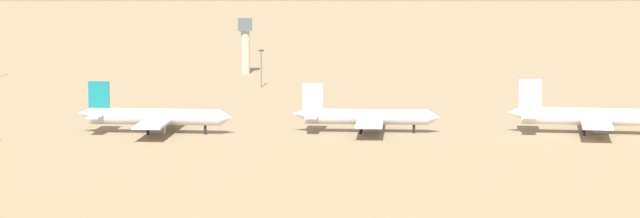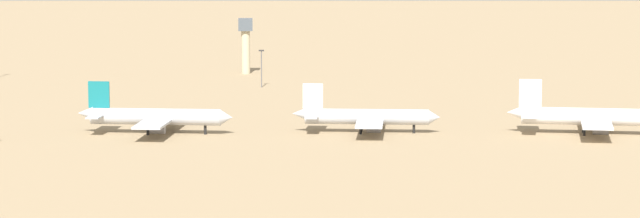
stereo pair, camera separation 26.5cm
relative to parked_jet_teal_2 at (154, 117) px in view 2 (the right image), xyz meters
The scene contains 6 objects.
ground 56.13m from the parked_jet_teal_2, ahead, with size 4000.00×4000.00×0.00m, color #9E8460.
parked_jet_teal_2 is the anchor object (origin of this frame).
parked_jet_white_3 55.34m from the parked_jet_teal_2, ahead, with size 39.08×33.12×12.91m.
parked_jet_white_4 113.56m from the parked_jet_teal_2, ahead, with size 42.79×36.60×14.21m.
control_tower 148.53m from the parked_jet_teal_2, 80.92° to the left, with size 5.20×5.20×20.34m.
light_pole_west 106.65m from the parked_jet_teal_2, 74.28° to the left, with size 1.80×0.50×12.72m.
Camera 2 is at (-30.31, -363.02, 54.08)m, focal length 77.38 mm.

